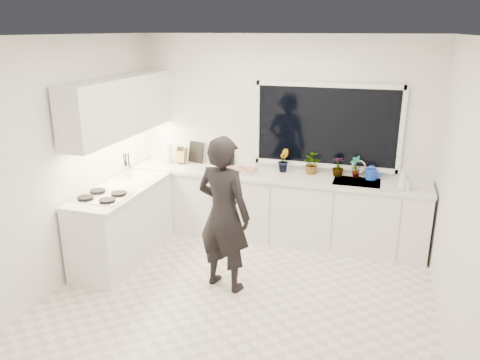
% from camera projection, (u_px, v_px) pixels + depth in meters
% --- Properties ---
extents(floor, '(4.00, 3.50, 0.02)m').
position_uv_depth(floor, '(244.00, 292.00, 5.15)').
color(floor, beige).
rests_on(floor, ground).
extents(wall_back, '(4.00, 0.02, 2.70)m').
position_uv_depth(wall_back, '(281.00, 138.00, 6.33)').
color(wall_back, white).
rests_on(wall_back, ground).
extents(wall_left, '(0.02, 3.50, 2.70)m').
position_uv_depth(wall_left, '(75.00, 159.00, 5.30)').
color(wall_left, white).
rests_on(wall_left, ground).
extents(wall_right, '(0.02, 3.50, 2.70)m').
position_uv_depth(wall_right, '(460.00, 194.00, 4.17)').
color(wall_right, white).
rests_on(wall_right, ground).
extents(ceiling, '(4.00, 3.50, 0.02)m').
position_uv_depth(ceiling, '(244.00, 34.00, 4.31)').
color(ceiling, white).
rests_on(ceiling, wall_back).
extents(window, '(1.80, 0.02, 1.00)m').
position_uv_depth(window, '(326.00, 126.00, 6.07)').
color(window, black).
rests_on(window, wall_back).
extents(base_cabinets_back, '(3.92, 0.58, 0.88)m').
position_uv_depth(base_cabinets_back, '(275.00, 208.00, 6.33)').
color(base_cabinets_back, white).
rests_on(base_cabinets_back, floor).
extents(base_cabinets_left, '(0.58, 1.60, 0.88)m').
position_uv_depth(base_cabinets_left, '(123.00, 225.00, 5.80)').
color(base_cabinets_left, white).
rests_on(base_cabinets_left, floor).
extents(countertop_back, '(3.94, 0.62, 0.04)m').
position_uv_depth(countertop_back, '(275.00, 176.00, 6.18)').
color(countertop_back, silver).
rests_on(countertop_back, base_cabinets_back).
extents(countertop_left, '(0.62, 1.60, 0.04)m').
position_uv_depth(countertop_left, '(120.00, 190.00, 5.66)').
color(countertop_left, silver).
rests_on(countertop_left, base_cabinets_left).
extents(upper_cabinets, '(0.34, 2.10, 0.70)m').
position_uv_depth(upper_cabinets, '(121.00, 106.00, 5.72)').
color(upper_cabinets, white).
rests_on(upper_cabinets, wall_left).
extents(sink, '(0.58, 0.42, 0.14)m').
position_uv_depth(sink, '(356.00, 185.00, 5.90)').
color(sink, silver).
rests_on(sink, countertop_back).
extents(faucet, '(0.03, 0.03, 0.22)m').
position_uv_depth(faucet, '(358.00, 169.00, 6.04)').
color(faucet, silver).
rests_on(faucet, countertop_back).
extents(stovetop, '(0.56, 0.48, 0.03)m').
position_uv_depth(stovetop, '(102.00, 196.00, 5.34)').
color(stovetop, black).
rests_on(stovetop, countertop_left).
extents(person, '(0.71, 0.56, 1.72)m').
position_uv_depth(person, '(224.00, 214.00, 5.00)').
color(person, black).
rests_on(person, floor).
extents(pizza_tray, '(0.47, 0.34, 0.03)m').
position_uv_depth(pizza_tray, '(238.00, 171.00, 6.30)').
color(pizza_tray, '#B0AFB4').
rests_on(pizza_tray, countertop_back).
extents(pizza, '(0.42, 0.30, 0.01)m').
position_uv_depth(pizza, '(238.00, 169.00, 6.29)').
color(pizza, '#B51F18').
rests_on(pizza, pizza_tray).
extents(watering_can, '(0.15, 0.15, 0.13)m').
position_uv_depth(watering_can, '(371.00, 174.00, 5.97)').
color(watering_can, '#143DC0').
rests_on(watering_can, countertop_back).
extents(paper_towel_roll, '(0.12, 0.12, 0.26)m').
position_uv_depth(paper_towel_roll, '(168.00, 154.00, 6.68)').
color(paper_towel_roll, silver).
rests_on(paper_towel_roll, countertop_back).
extents(knife_block, '(0.13, 0.11, 0.22)m').
position_uv_depth(knife_block, '(182.00, 156.00, 6.67)').
color(knife_block, '#A4694C').
rests_on(knife_block, countertop_back).
extents(utensil_crock, '(0.15, 0.15, 0.16)m').
position_uv_depth(utensil_crock, '(128.00, 170.00, 6.08)').
color(utensil_crock, '#AEAFB3').
rests_on(utensil_crock, countertop_left).
extents(picture_frame_large, '(0.21, 0.11, 0.28)m').
position_uv_depth(picture_frame_large, '(227.00, 155.00, 6.57)').
color(picture_frame_large, black).
rests_on(picture_frame_large, countertop_back).
extents(picture_frame_small, '(0.24, 0.10, 0.30)m').
position_uv_depth(picture_frame_small, '(196.00, 152.00, 6.70)').
color(picture_frame_small, black).
rests_on(picture_frame_small, countertop_back).
extents(herb_plants, '(1.12, 0.33, 0.31)m').
position_uv_depth(herb_plants, '(315.00, 164.00, 6.15)').
color(herb_plants, '#26662D').
rests_on(herb_plants, countertop_back).
extents(soap_bottles, '(0.18, 0.13, 0.28)m').
position_uv_depth(soap_bottles, '(405.00, 179.00, 5.56)').
color(soap_bottles, '#D8BF66').
rests_on(soap_bottles, countertop_back).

